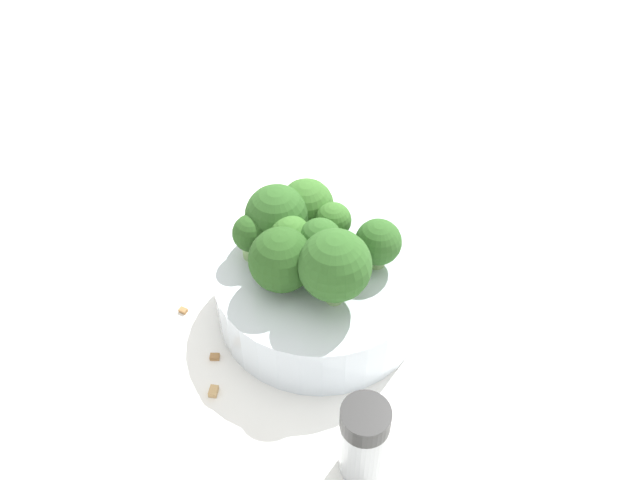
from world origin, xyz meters
The scene contains 15 objects.
ground_plane centered at (0.00, 0.00, 0.00)m, with size 3.00×3.00×0.00m, color white.
bowl centered at (0.00, 0.00, 0.03)m, with size 0.19×0.19×0.05m, color silver.
broccoli_floret_0 centered at (-0.01, 0.04, 0.10)m, with size 0.06×0.06×0.07m.
broccoli_floret_1 centered at (-0.01, -0.03, 0.08)m, with size 0.03×0.03×0.05m.
broccoli_floret_2 centered at (0.03, 0.02, 0.08)m, with size 0.05×0.05×0.06m.
broccoli_floret_3 centered at (0.00, 0.00, 0.09)m, with size 0.04×0.04×0.05m.
broccoli_floret_4 centered at (0.03, -0.01, 0.08)m, with size 0.04×0.04×0.05m.
broccoli_floret_5 centered at (-0.05, -0.01, 0.08)m, with size 0.04×0.04×0.05m.
broccoli_floret_6 centered at (0.04, -0.03, 0.09)m, with size 0.06×0.06×0.06m.
broccoli_floret_7 centered at (0.06, -0.02, 0.08)m, with size 0.03×0.03×0.04m.
broccoli_floret_8 centered at (0.01, -0.05, 0.08)m, with size 0.05×0.05×0.05m.
pepper_shaker centered at (-0.03, 0.15, 0.04)m, with size 0.04×0.04×0.08m.
almond_crumb_0 centered at (0.09, 0.05, 0.00)m, with size 0.01×0.01×0.01m, color olive.
almond_crumb_1 centered at (0.09, 0.09, 0.00)m, with size 0.01×0.01×0.01m, color tan.
almond_crumb_2 centered at (0.13, 0.00, 0.00)m, with size 0.01×0.01×0.01m, color olive.
Camera 1 is at (0.01, 0.38, 0.45)m, focal length 35.00 mm.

